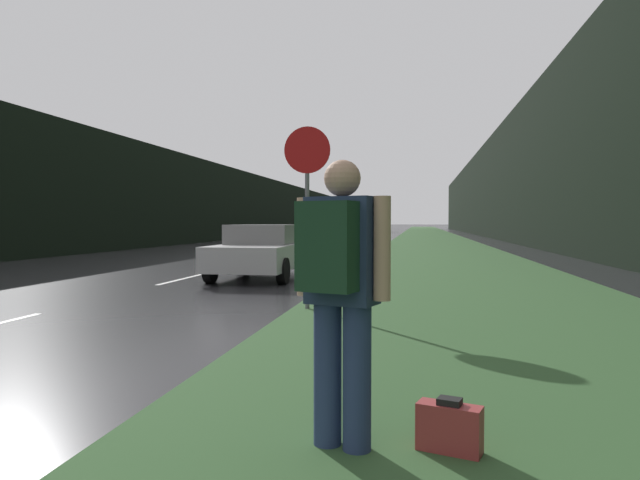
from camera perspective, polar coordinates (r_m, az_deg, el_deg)
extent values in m
cube|color=#33562D|center=(40.31, 11.26, -0.19)|extent=(6.00, 240.00, 0.02)
cube|color=silver|center=(14.60, -13.42, -3.76)|extent=(0.12, 3.00, 0.01)
cube|color=silver|center=(21.19, -5.91, -1.99)|extent=(0.12, 3.00, 0.01)
cube|color=silver|center=(27.98, -2.01, -1.05)|extent=(0.12, 3.00, 0.01)
cube|color=black|center=(52.62, -7.27, 3.38)|extent=(2.00, 140.00, 5.68)
cube|color=black|center=(50.84, 17.82, 5.09)|extent=(2.00, 140.00, 8.75)
cylinder|color=slate|center=(9.13, -1.29, -0.18)|extent=(0.07, 0.07, 2.19)
cylinder|color=#B71414|center=(9.19, -1.29, 8.99)|extent=(0.75, 0.02, 0.75)
cylinder|color=navy|center=(3.66, 0.77, -13.36)|extent=(0.17, 0.17, 0.91)
cylinder|color=navy|center=(3.58, 3.72, -13.72)|extent=(0.17, 0.17, 0.91)
cube|color=navy|center=(3.49, 2.24, -1.05)|extent=(0.47, 0.35, 0.66)
sphere|color=tan|center=(3.50, 2.25, 6.18)|extent=(0.23, 0.23, 0.23)
cylinder|color=tan|center=(3.61, -1.50, -0.66)|extent=(0.10, 0.10, 0.62)
cylinder|color=tan|center=(3.39, 6.23, -0.84)|extent=(0.10, 0.10, 0.62)
cube|color=#193823|center=(3.31, 0.71, -0.64)|extent=(0.37, 0.27, 0.52)
cube|color=#9E3333|center=(3.72, 12.81, -18.01)|extent=(0.41, 0.26, 0.31)
cube|color=black|center=(3.67, 12.83, -15.46)|extent=(0.16, 0.14, 0.04)
cube|color=#BCBCBC|center=(14.31, -5.91, -1.58)|extent=(1.82, 4.02, 0.59)
cube|color=slate|center=(14.48, -5.70, 0.58)|extent=(1.54, 1.81, 0.48)
cylinder|color=black|center=(12.91, -3.72, -3.11)|extent=(0.20, 0.61, 0.61)
cylinder|color=black|center=(13.42, -10.91, -2.95)|extent=(0.20, 0.61, 0.61)
cylinder|color=black|center=(15.34, -1.53, -2.32)|extent=(0.20, 0.61, 0.61)
cylinder|color=black|center=(15.77, -7.70, -2.22)|extent=(0.20, 0.61, 0.61)
cube|color=#BCBCBC|center=(31.47, 2.77, 0.49)|extent=(1.90, 4.68, 0.73)
cube|color=slate|center=(31.69, 2.83, 1.54)|extent=(1.61, 2.11, 0.42)
cylinder|color=black|center=(29.94, 4.14, -0.22)|extent=(0.20, 0.68, 0.68)
cylinder|color=black|center=(30.17, 0.73, -0.20)|extent=(0.20, 0.68, 0.68)
cylinder|color=black|center=(32.83, 4.64, -0.04)|extent=(0.20, 0.68, 0.68)
cylinder|color=black|center=(33.04, 1.53, -0.02)|extent=(0.20, 0.68, 0.68)
cube|color=black|center=(84.42, 4.69, 2.00)|extent=(2.19, 2.12, 2.51)
cube|color=#333842|center=(80.31, 4.43, 2.31)|extent=(2.30, 6.15, 3.35)
cylinder|color=black|center=(84.32, 3.94, 1.18)|extent=(0.28, 0.90, 0.90)
cylinder|color=black|center=(84.12, 5.42, 1.17)|extent=(0.28, 0.90, 0.90)
cylinder|color=black|center=(78.90, 3.53, 1.14)|extent=(0.28, 0.90, 0.90)
cylinder|color=black|center=(78.69, 5.11, 1.13)|extent=(0.28, 0.90, 0.90)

